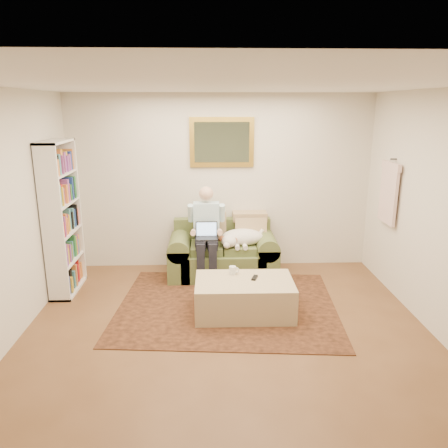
{
  "coord_description": "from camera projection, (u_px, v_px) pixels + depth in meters",
  "views": [
    {
      "loc": [
        -0.2,
        -3.97,
        2.43
      ],
      "look_at": [
        0.01,
        1.43,
        0.95
      ],
      "focal_mm": 35.0,
      "sensor_mm": 36.0,
      "label": 1
    }
  ],
  "objects": [
    {
      "name": "room_shell",
      "position": [
        227.0,
        219.0,
        4.47
      ],
      "size": [
        4.51,
        5.0,
        2.61
      ],
      "color": "brown",
      "rests_on": "ground"
    },
    {
      "name": "ottoman",
      "position": [
        244.0,
        297.0,
        5.21
      ],
      "size": [
        1.17,
        0.75,
        0.42
      ],
      "primitive_type": "cube",
      "rotation": [
        0.0,
        0.0,
        -0.01
      ],
      "color": "tan",
      "rests_on": "room_shell"
    },
    {
      "name": "bookshelf",
      "position": [
        62.0,
        218.0,
        5.67
      ],
      "size": [
        0.28,
        0.8,
        2.0
      ],
      "primitive_type": null,
      "color": "white",
      "rests_on": "room_shell"
    },
    {
      "name": "hanging_shirt",
      "position": [
        389.0,
        190.0,
        5.74
      ],
      "size": [
        0.06,
        0.52,
        0.9
      ],
      "primitive_type": null,
      "color": "beige",
      "rests_on": "room_shell"
    },
    {
      "name": "sofa",
      "position": [
        223.0,
        257.0,
        6.4
      ],
      "size": [
        1.56,
        0.8,
        0.94
      ],
      "color": "#5C6837",
      "rests_on": "room_shell"
    },
    {
      "name": "wall_mirror",
      "position": [
        222.0,
        142.0,
        6.35
      ],
      "size": [
        0.94,
        0.04,
        0.72
      ],
      "color": "gold",
      "rests_on": "room_shell"
    },
    {
      "name": "rug",
      "position": [
        227.0,
        306.0,
        5.45
      ],
      "size": [
        2.84,
        2.35,
        0.01
      ],
      "primitive_type": "cube",
      "rotation": [
        0.0,
        0.0,
        -0.08
      ],
      "color": "black",
      "rests_on": "room_shell"
    },
    {
      "name": "seated_man",
      "position": [
        207.0,
        235.0,
        6.15
      ],
      "size": [
        0.52,
        0.74,
        1.32
      ],
      "primitive_type": null,
      "color": "#8CC7D8",
      "rests_on": "sofa"
    },
    {
      "name": "sleeping_dog",
      "position": [
        243.0,
        237.0,
        6.24
      ],
      "size": [
        0.64,
        0.41,
        0.24
      ],
      "primitive_type": null,
      "color": "white",
      "rests_on": "sofa"
    },
    {
      "name": "laptop",
      "position": [
        207.0,
        234.0,
        6.08
      ],
      "size": [
        0.3,
        0.24,
        0.22
      ],
      "color": "black",
      "rests_on": "seated_man"
    },
    {
      "name": "tv_remote",
      "position": [
        255.0,
        278.0,
        5.22
      ],
      "size": [
        0.1,
        0.16,
        0.02
      ],
      "primitive_type": "cube",
      "rotation": [
        0.0,
        0.0,
        -0.33
      ],
      "color": "black",
      "rests_on": "ottoman"
    },
    {
      "name": "coffee_mug",
      "position": [
        233.0,
        270.0,
        5.34
      ],
      "size": [
        0.08,
        0.08,
        0.1
      ],
      "primitive_type": "cylinder",
      "color": "white",
      "rests_on": "ottoman"
    }
  ]
}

